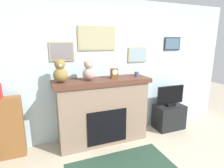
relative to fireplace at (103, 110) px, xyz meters
The scene contains 9 objects.
back_wall 0.86m from the fireplace, 40.06° to the left, with size 5.20×0.15×2.60m.
fireplace is the anchor object (origin of this frame).
bookshelf 1.57m from the fireplace, behind, with size 0.48×0.16×1.23m.
tv_stand 1.53m from the fireplace, ahead, with size 0.62×0.40×0.52m, color black.
television 1.49m from the fireplace, ahead, with size 0.64×0.14×0.43m.
candle_jar 0.93m from the fireplace, ahead, with size 0.09×0.09×0.09m, color #4C517A.
mantel_clock 0.72m from the fireplace, ahead, with size 0.12×0.09×0.18m.
teddy_bear_cream 1.04m from the fireplace, behind, with size 0.23×0.23×0.38m.
teddy_bear_grey 0.78m from the fireplace, behind, with size 0.21×0.21×0.34m.
Camera 1 is at (-1.35, -1.27, 1.84)m, focal length 28.81 mm.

